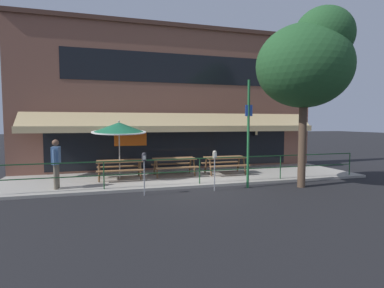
% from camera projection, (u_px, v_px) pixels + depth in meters
% --- Properties ---
extents(ground_plane, '(120.00, 120.00, 0.00)m').
position_uv_depth(ground_plane, '(202.00, 188.00, 10.97)').
color(ground_plane, black).
extents(patio_deck, '(15.00, 4.00, 0.10)m').
position_uv_depth(patio_deck, '(188.00, 177.00, 12.88)').
color(patio_deck, '#9E998E').
rests_on(patio_deck, ground).
extents(restaurant_building, '(15.00, 1.60, 7.14)m').
position_uv_depth(restaurant_building, '(176.00, 99.00, 14.76)').
color(restaurant_building, brown).
rests_on(restaurant_building, ground).
extents(patio_railing, '(13.84, 0.04, 0.97)m').
position_uv_depth(patio_railing, '(200.00, 165.00, 11.20)').
color(patio_railing, '#194723').
rests_on(patio_railing, patio_deck).
extents(picnic_table_left, '(1.80, 1.42, 0.76)m').
position_uv_depth(picnic_table_left, '(120.00, 164.00, 12.05)').
color(picnic_table_left, brown).
rests_on(picnic_table_left, patio_deck).
extents(picnic_table_centre, '(1.80, 1.42, 0.76)m').
position_uv_depth(picnic_table_centre, '(174.00, 162.00, 12.84)').
color(picnic_table_centre, brown).
rests_on(picnic_table_centre, patio_deck).
extents(picnic_table_right, '(1.80, 1.42, 0.76)m').
position_uv_depth(picnic_table_right, '(225.00, 160.00, 13.33)').
color(picnic_table_right, brown).
rests_on(picnic_table_right, patio_deck).
extents(patio_umbrella_left, '(2.14, 2.14, 2.38)m').
position_uv_depth(patio_umbrella_left, '(119.00, 128.00, 11.98)').
color(patio_umbrella_left, '#B7B2A8').
rests_on(patio_umbrella_left, patio_deck).
extents(pedestrian_walking, '(0.26, 0.62, 1.71)m').
position_uv_depth(pedestrian_walking, '(56.00, 161.00, 10.30)').
color(pedestrian_walking, '#665B4C').
rests_on(pedestrian_walking, patio_deck).
extents(parking_meter_near, '(0.15, 0.16, 1.42)m').
position_uv_depth(parking_meter_near, '(144.00, 161.00, 9.73)').
color(parking_meter_near, gray).
rests_on(parking_meter_near, ground).
extents(parking_meter_far, '(0.15, 0.16, 1.42)m').
position_uv_depth(parking_meter_far, '(215.00, 158.00, 10.41)').
color(parking_meter_far, gray).
rests_on(parking_meter_far, ground).
extents(street_sign_pole, '(0.28, 0.09, 3.92)m').
position_uv_depth(street_sign_pole, '(248.00, 133.00, 10.84)').
color(street_sign_pole, '#1E6033').
rests_on(street_sign_pole, ground).
extents(street_tree_curbside, '(3.51, 3.16, 6.43)m').
position_uv_depth(street_tree_curbside, '(308.00, 61.00, 10.72)').
color(street_tree_curbside, brown).
rests_on(street_tree_curbside, ground).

